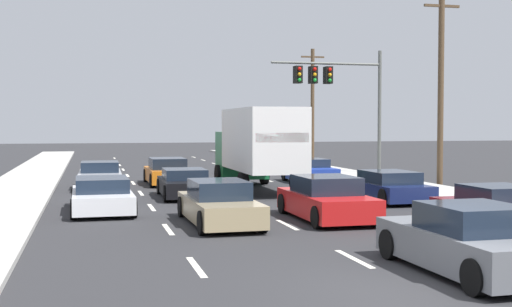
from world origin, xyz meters
TOP-DOWN VIEW (x-y plane):
  - ground_plane at (0.00, 25.00)m, footprint 140.00×140.00m
  - sidewalk_right at (8.47, 20.00)m, footprint 3.05×80.00m
  - sidewalk_left at (-8.47, 20.00)m, footprint 3.05×80.00m
  - lane_markings at (-0.00, 20.38)m, footprint 6.94×57.00m
  - car_silver at (-5.02, 20.23)m, footprint 1.99×4.16m
  - car_white at (-5.08, 12.13)m, footprint 2.03×4.67m
  - car_orange at (-1.87, 21.75)m, footprint 1.94×4.30m
  - car_black at (-1.84, 15.81)m, footprint 1.98×4.08m
  - car_tan at (-1.86, 8.49)m, footprint 1.88×4.65m
  - box_truck at (1.60, 17.70)m, footprint 2.52×7.87m
  - car_red at (1.45, 8.63)m, footprint 1.96×4.41m
  - car_gray at (1.60, 1.03)m, footprint 1.99×4.33m
  - car_blue at (5.05, 21.01)m, footprint 1.92×4.02m
  - car_navy at (5.34, 12.76)m, footprint 2.03×4.51m
  - car_maroon at (5.14, 5.34)m, footprint 1.95×4.18m
  - traffic_signal_mast at (7.65, 24.93)m, footprint 6.47×0.69m
  - utility_pole_mid at (10.67, 18.35)m, footprint 1.80×0.28m
  - utility_pole_far at (10.88, 37.76)m, footprint 1.80×0.28m

SIDE VIEW (x-z plane):
  - ground_plane at x=0.00m, z-range 0.00..0.00m
  - lane_markings at x=0.00m, z-range 0.00..0.01m
  - sidewalk_right at x=8.47m, z-range 0.00..0.14m
  - sidewalk_left at x=-8.47m, z-range 0.00..0.14m
  - car_black at x=-1.84m, z-range -0.03..1.10m
  - car_white at x=-5.08m, z-range -0.03..1.10m
  - car_navy at x=5.34m, z-range -0.04..1.11m
  - car_blue at x=5.05m, z-range -0.04..1.15m
  - car_maroon at x=5.14m, z-range -0.06..1.18m
  - car_silver at x=-5.02m, z-range -0.05..1.18m
  - car_tan at x=-1.86m, z-range -0.06..1.20m
  - car_orange at x=-1.87m, z-range -0.05..1.23m
  - car_red at x=1.45m, z-range -0.06..1.26m
  - car_gray at x=1.60m, z-range -0.07..1.29m
  - box_truck at x=1.60m, z-range 0.27..3.81m
  - utility_pole_far at x=10.88m, z-range 0.14..8.67m
  - utility_pole_mid at x=10.67m, z-range 0.14..9.17m
  - traffic_signal_mast at x=7.65m, z-range 1.63..8.66m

